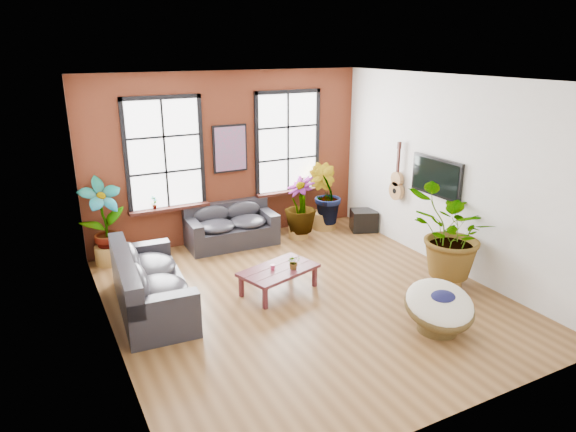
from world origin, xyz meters
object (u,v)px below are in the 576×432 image
Objects in this scene: papasan_chair at (439,306)px; coffee_table at (279,271)px; sofa_left at (147,284)px; sofa_back at (231,226)px.

coffee_table is at bearing 139.58° from papasan_chair.
papasan_chair is (3.59, -2.60, -0.03)m from sofa_left.
sofa_back is at bearing -42.96° from sofa_left.
papasan_chair is at bearing -121.93° from sofa_left.
coffee_table is 1.16× the size of papasan_chair.
papasan_chair is at bearing -72.69° from coffee_table.
sofa_left is 1.68× the size of coffee_table.
papasan_chair is (1.40, -4.64, 0.01)m from sofa_back.
sofa_back reaches higher than papasan_chair.
sofa_left is 1.95× the size of papasan_chair.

